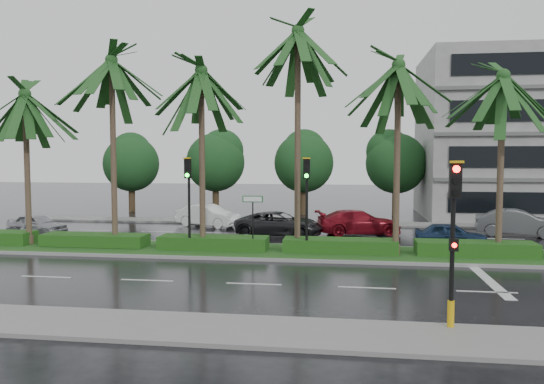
# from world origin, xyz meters

# --- Properties ---
(ground) EXTENTS (120.00, 120.00, 0.00)m
(ground) POSITION_xyz_m (0.00, 0.00, 0.00)
(ground) COLOR black
(ground) RESTS_ON ground
(near_sidewalk) EXTENTS (40.00, 2.40, 0.12)m
(near_sidewalk) POSITION_xyz_m (0.00, -10.20, 0.06)
(near_sidewalk) COLOR slate
(near_sidewalk) RESTS_ON ground
(far_sidewalk) EXTENTS (40.00, 2.00, 0.12)m
(far_sidewalk) POSITION_xyz_m (0.00, 12.00, 0.06)
(far_sidewalk) COLOR slate
(far_sidewalk) RESTS_ON ground
(median) EXTENTS (36.00, 4.00, 0.15)m
(median) POSITION_xyz_m (0.00, 1.00, 0.08)
(median) COLOR gray
(median) RESTS_ON ground
(hedge) EXTENTS (35.20, 1.40, 0.60)m
(hedge) POSITION_xyz_m (0.00, 1.00, 0.45)
(hedge) COLOR #1E4313
(hedge) RESTS_ON median
(lane_markings) EXTENTS (34.00, 13.06, 0.01)m
(lane_markings) POSITION_xyz_m (3.04, -0.43, 0.01)
(lane_markings) COLOR silver
(lane_markings) RESTS_ON ground
(palm_row) EXTENTS (26.30, 4.20, 10.97)m
(palm_row) POSITION_xyz_m (-1.25, 1.02, 8.06)
(palm_row) COLOR #433127
(palm_row) RESTS_ON median
(signal_near) EXTENTS (0.34, 0.45, 4.36)m
(signal_near) POSITION_xyz_m (6.00, -9.39, 2.50)
(signal_near) COLOR black
(signal_near) RESTS_ON near_sidewalk
(signal_median_left) EXTENTS (0.34, 0.42, 4.36)m
(signal_median_left) POSITION_xyz_m (-4.00, 0.30, 3.00)
(signal_median_left) COLOR black
(signal_median_left) RESTS_ON median
(signal_median_right) EXTENTS (0.34, 0.42, 4.36)m
(signal_median_right) POSITION_xyz_m (1.50, 0.30, 3.00)
(signal_median_right) COLOR black
(signal_median_right) RESTS_ON median
(street_sign) EXTENTS (0.95, 0.09, 2.60)m
(street_sign) POSITION_xyz_m (-1.00, 0.48, 2.12)
(street_sign) COLOR black
(street_sign) RESTS_ON median
(bg_trees) EXTENTS (32.44, 4.63, 6.68)m
(bg_trees) POSITION_xyz_m (-0.19, 17.59, 4.22)
(bg_trees) COLOR #3A2C1A
(bg_trees) RESTS_ON ground
(building) EXTENTS (16.00, 10.00, 12.00)m
(building) POSITION_xyz_m (17.00, 18.00, 6.00)
(building) COLOR gray
(building) RESTS_ON ground
(car_silver) EXTENTS (2.28, 3.87, 1.24)m
(car_silver) POSITION_xyz_m (-14.43, 4.79, 0.62)
(car_silver) COLOR #A0A2A8
(car_silver) RESTS_ON ground
(car_white) EXTENTS (2.97, 4.58, 1.42)m
(car_white) POSITION_xyz_m (-5.53, 9.69, 0.71)
(car_white) COLOR white
(car_white) RESTS_ON ground
(car_darkgrey) EXTENTS (2.66, 5.15, 1.39)m
(car_darkgrey) POSITION_xyz_m (-0.50, 6.35, 0.69)
(car_darkgrey) COLOR #232326
(car_darkgrey) RESTS_ON ground
(car_red) EXTENTS (3.15, 5.25, 1.43)m
(car_red) POSITION_xyz_m (4.00, 7.58, 0.71)
(car_red) COLOR maroon
(car_red) RESTS_ON ground
(car_blue) EXTENTS (1.76, 3.69, 1.22)m
(car_blue) POSITION_xyz_m (8.50, 4.00, 0.61)
(car_blue) COLOR navy
(car_blue) RESTS_ON ground
(car_grey) EXTENTS (2.66, 4.85, 1.51)m
(car_grey) POSITION_xyz_m (13.00, 8.20, 0.76)
(car_grey) COLOR #58595D
(car_grey) RESTS_ON ground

